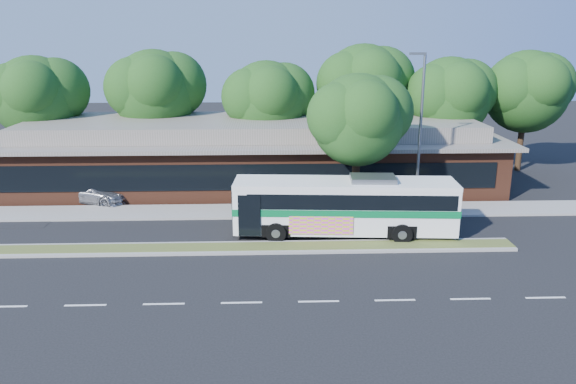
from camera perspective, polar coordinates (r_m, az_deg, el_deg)
name	(u,v)px	position (r m, az deg, el deg)	size (l,w,h in m)	color
ground	(246,254)	(26.80, -4.27, -6.28)	(120.00, 120.00, 0.00)	black
median_strip	(247,248)	(27.32, -4.22, -5.66)	(26.00, 1.10, 0.15)	#4B5524
sidewalk	(250,211)	(32.79, -3.87, -1.95)	(44.00, 2.60, 0.12)	gray
plaza_building	(252,153)	(38.63, -3.64, 3.98)	(33.20, 11.20, 4.45)	#592C1C
lamp_post	(420,129)	(32.35, 13.23, 6.25)	(0.93, 0.18, 9.07)	slate
tree_bg_a	(43,95)	(43.11, -23.67, 8.97)	(6.47, 5.80, 8.63)	black
tree_bg_b	(161,90)	(41.84, -12.79, 10.11)	(6.69, 6.00, 9.00)	black
tree_bg_c	(272,99)	(40.18, -1.61, 9.47)	(6.24, 5.60, 8.26)	black
tree_bg_d	(369,85)	(41.76, 8.25, 10.70)	(6.91, 6.20, 9.37)	black
tree_bg_e	(454,96)	(42.32, 16.54, 9.36)	(6.47, 5.80, 8.50)	black
tree_bg_f	(531,90)	(45.45, 23.49, 9.53)	(6.69, 6.00, 8.92)	black
transit_bus	(345,203)	(28.71, 5.86, -1.07)	(11.37, 3.17, 3.15)	white
sedan	(92,191)	(36.50, -19.33, 0.05)	(1.93, 4.75, 1.38)	#A0A1A6
sidewalk_tree	(364,118)	(31.34, 7.72, 7.51)	(5.67, 5.08, 8.02)	black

